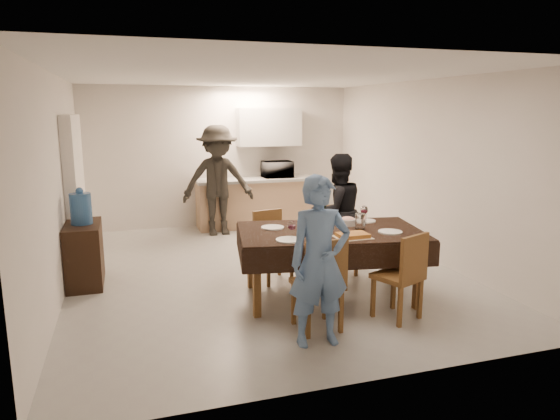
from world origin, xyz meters
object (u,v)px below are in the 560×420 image
Objects in this scene: savoury_tart at (353,235)px; person_near at (320,262)px; wine_bottle at (325,217)px; microwave at (277,169)px; console at (84,254)px; person_kitchen at (218,181)px; water_pitcher at (360,221)px; dining_table at (330,233)px; water_jug at (81,209)px; person_far at (337,211)px.

person_near is (-0.65, -0.67, -0.04)m from savoury_tart.
microwave is at bearing 81.12° from wine_bottle.
console is 0.44× the size of person_kitchen.
person_near reaches higher than water_pitcher.
person_near reaches higher than dining_table.
dining_table is 1.19m from person_near.
wine_bottle is 3.42m from person_kitchen.
person_far is at bearing -5.14° from water_jug.
person_near is (-0.55, -1.05, 0.02)m from dining_table.
person_far is at bearing 59.04° from wine_bottle.
water_jug is 2.93m from person_kitchen.
microwave reaches higher than console.
dining_table is 1.19m from person_far.
wine_bottle is at bearing 67.98° from person_near.
microwave is at bearing 20.24° from person_kitchen.
console is 2.99m from person_kitchen.
wine_bottle is 0.52× the size of microwave.
water_jug reaches higher than savoury_tart.
water_pitcher is 0.42m from savoury_tart.
savoury_tart is at bearing -70.77° from wine_bottle.
water_pitcher is 3.61m from person_kitchen.
dining_table is at bearing 104.74° from savoury_tart.
console is 2.93× the size of wine_bottle.
person_near is at bearing -134.13° from savoury_tart.
microwave is 1.31m from person_kitchen.
person_kitchen is at bearing 44.79° from water_jug.
savoury_tart reaches higher than console.
water_jug is (0.00, 0.00, 0.58)m from console.
person_near is 2.37m from person_far.
person_near is at bearing -88.39° from person_kitchen.
person_kitchen is at bearing 106.49° from water_pitcher.
dining_table is 7.85× the size of wine_bottle.
person_near is 4.47m from person_kitchen.
dining_table is 1.42× the size of person_far.
wine_bottle reaches higher than console.
water_pitcher reaches higher than console.
water_pitcher is at bearing 52.85° from savoury_tart.
microwave is 5.04m from person_near.
person_near is at bearing 77.43° from microwave.
console is at bearing 155.77° from water_pitcher.
wine_bottle reaches higher than savoury_tart.
console is 2.18× the size of water_jug.
person_near reaches higher than console.
microwave is (3.30, 2.51, 0.09)m from water_jug.
microwave is at bearing 87.14° from water_pitcher.
water_pitcher is 0.10× the size of person_kitchen.
water_jug is 3.34m from savoury_tart.
dining_table is at bearing 64.78° from person_near.
console is 0.53× the size of person_near.
person_near reaches higher than microwave.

